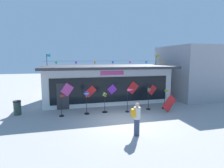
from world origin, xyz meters
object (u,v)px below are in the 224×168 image
wind_spinner_right (149,97)px  wind_spinner_far_right (167,96)px  kite_shop_building (106,83)px  trash_bin (17,108)px  wind_spinner_center_left (105,102)px  display_kite_on_ground (169,103)px  wind_spinner_far_left (63,102)px  wind_spinner_left (87,97)px  person_near_camera (137,118)px  wind_spinner_center_right (130,95)px

wind_spinner_right → wind_spinner_far_right: size_ratio=1.14×
kite_shop_building → trash_bin: (-6.85, -3.01, -1.13)m
wind_spinner_center_left → display_kite_on_ground: 4.66m
wind_spinner_far_left → display_kite_on_ground: (7.41, -0.82, -0.32)m
wind_spinner_left → wind_spinner_right: 4.67m
wind_spinner_center_left → trash_bin: wind_spinner_center_left is taller
wind_spinner_right → wind_spinner_left: bearing=179.8°
wind_spinner_center_left → kite_shop_building: bearing=76.8°
wind_spinner_far_left → person_near_camera: size_ratio=0.88×
wind_spinner_center_left → wind_spinner_far_left: bearing=-176.6°
wind_spinner_left → person_near_camera: bearing=-64.7°
wind_spinner_center_right → trash_bin: bearing=170.8°
wind_spinner_center_left → wind_spinner_center_right: (1.78, -0.32, 0.50)m
wind_spinner_far_left → wind_spinner_left: (1.56, 0.10, 0.24)m
trash_bin → person_near_camera: bearing=-38.2°
wind_spinner_right → trash_bin: (-9.29, 1.01, -0.47)m
kite_shop_building → display_kite_on_ground: 6.20m
wind_spinner_center_left → trash_bin: size_ratio=1.50×
wind_spinner_center_right → display_kite_on_ground: 2.92m
wind_spinner_left → wind_spinner_center_left: bearing=3.0°
wind_spinner_center_left → wind_spinner_center_right: bearing=-10.2°
wind_spinner_right → display_kite_on_ground: 1.53m
kite_shop_building → wind_spinner_center_right: (0.86, -4.26, -0.35)m
wind_spinner_center_left → person_near_camera: person_near_camera is taller
wind_spinner_right → trash_bin: wind_spinner_right is taller
wind_spinner_center_left → wind_spinner_far_right: wind_spinner_far_right is taller
wind_spinner_left → trash_bin: bearing=167.8°
wind_spinner_right → display_kite_on_ground: size_ratio=1.44×
wind_spinner_left → wind_spinner_center_right: 3.09m
wind_spinner_center_right → wind_spinner_far_left: bearing=178.1°
wind_spinner_center_left → display_kite_on_ground: (4.55, -0.99, -0.15)m
wind_spinner_right → display_kite_on_ground: wind_spinner_right is taller
person_near_camera → wind_spinner_center_left: bearing=8.5°
wind_spinner_far_right → trash_bin: (-10.77, 1.06, -0.51)m
trash_bin → kite_shop_building: bearing=23.7°
kite_shop_building → wind_spinner_right: 4.75m
trash_bin → display_kite_on_ground: display_kite_on_ground is taller
wind_spinner_center_left → person_near_camera: bearing=-80.7°
kite_shop_building → wind_spinner_center_right: bearing=-78.6°
wind_spinner_center_left → wind_spinner_far_right: 4.84m
person_near_camera → wind_spinner_far_left: bearing=40.0°
wind_spinner_far_left → wind_spinner_right: (6.22, 0.09, 0.01)m
wind_spinner_far_right → wind_spinner_center_left: bearing=178.5°
person_near_camera → wind_spinner_left: bearing=24.6°
kite_shop_building → wind_spinner_center_left: bearing=-103.2°
wind_spinner_center_left → display_kite_on_ground: size_ratio=1.25×
display_kite_on_ground → wind_spinner_center_left: bearing=167.7°
trash_bin → wind_spinner_far_left: bearing=-19.7°
wind_spinner_right → wind_spinner_far_right: (1.48, -0.04, 0.04)m
trash_bin → wind_spinner_left: bearing=-12.2°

